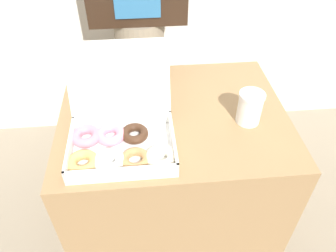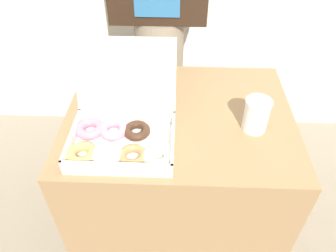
{
  "view_description": "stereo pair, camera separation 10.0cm",
  "coord_description": "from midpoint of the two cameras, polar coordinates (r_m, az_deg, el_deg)",
  "views": [
    {
      "loc": [
        -0.11,
        -0.91,
        1.53
      ],
      "look_at": [
        -0.03,
        -0.16,
        0.86
      ],
      "focal_mm": 35.0,
      "sensor_mm": 36.0,
      "label": 1
    },
    {
      "loc": [
        -0.01,
        -0.91,
        1.53
      ],
      "look_at": [
        -0.03,
        -0.16,
        0.86
      ],
      "focal_mm": 35.0,
      "sensor_mm": 36.0,
      "label": 2
    }
  ],
  "objects": [
    {
      "name": "ground_plane",
      "position": [
        1.78,
        -1.04,
        -17.45
      ],
      "size": [
        14.0,
        14.0,
        0.0
      ],
      "primitive_type": "plane",
      "color": "gray"
    },
    {
      "name": "table",
      "position": [
        1.46,
        -1.23,
        -9.64
      ],
      "size": [
        0.82,
        0.65,
        0.78
      ],
      "color": "#99754C",
      "rests_on": "ground_plane"
    },
    {
      "name": "donut_box",
      "position": [
        1.05,
        -11.4,
        -2.23
      ],
      "size": [
        0.36,
        0.32,
        0.29
      ],
      "color": "white",
      "rests_on": "table"
    },
    {
      "name": "coffee_cup",
      "position": [
        1.13,
        11.64,
        3.05
      ],
      "size": [
        0.09,
        0.09,
        0.12
      ],
      "color": "white",
      "rests_on": "table"
    },
    {
      "name": "person_customer",
      "position": [
        1.58,
        -7.09,
        17.69
      ],
      "size": [
        0.43,
        0.24,
        1.67
      ],
      "color": "gray",
      "rests_on": "ground_plane"
    }
  ]
}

